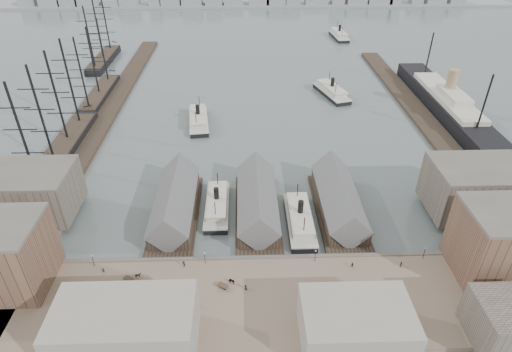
{
  "coord_description": "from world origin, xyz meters",
  "views": [
    {
      "loc": [
        -3.85,
        -91.93,
        85.76
      ],
      "look_at": [
        0.0,
        30.0,
        6.0
      ],
      "focal_mm": 30.0,
      "sensor_mm": 36.0,
      "label": 1
    }
  ],
  "objects_px": {
    "ferry_docked_west": "(217,205)",
    "horse_cart_right": "(351,294)",
    "ocean_steamer": "(446,103)",
    "horse_cart_left": "(135,277)",
    "tram": "(482,271)",
    "horse_cart_center": "(229,283)"
  },
  "relations": [
    {
      "from": "horse_cart_right",
      "to": "ocean_steamer",
      "type": "bearing_deg",
      "value": -32.41
    },
    {
      "from": "horse_cart_right",
      "to": "ferry_docked_west",
      "type": "bearing_deg",
      "value": 41.47
    },
    {
      "from": "ferry_docked_west",
      "to": "horse_cart_left",
      "type": "distance_m",
      "value": 37.23
    },
    {
      "from": "tram",
      "to": "ferry_docked_west",
      "type": "bearing_deg",
      "value": 146.04
    },
    {
      "from": "ferry_docked_west",
      "to": "ocean_steamer",
      "type": "height_order",
      "value": "ocean_steamer"
    },
    {
      "from": "horse_cart_left",
      "to": "horse_cart_center",
      "type": "height_order",
      "value": "horse_cart_center"
    },
    {
      "from": "ocean_steamer",
      "to": "horse_cart_center",
      "type": "xyz_separation_m",
      "value": [
        -100.3,
        -107.77,
        -1.55
      ]
    },
    {
      "from": "ferry_docked_west",
      "to": "horse_cart_right",
      "type": "xyz_separation_m",
      "value": [
        35.14,
        -39.01,
        0.74
      ]
    },
    {
      "from": "tram",
      "to": "ocean_steamer",
      "type": "bearing_deg",
      "value": 63.56
    },
    {
      "from": "tram",
      "to": "horse_cart_center",
      "type": "distance_m",
      "value": 66.04
    },
    {
      "from": "tram",
      "to": "horse_cart_right",
      "type": "height_order",
      "value": "tram"
    },
    {
      "from": "ferry_docked_west",
      "to": "horse_cart_left",
      "type": "relative_size",
      "value": 5.54
    },
    {
      "from": "ferry_docked_west",
      "to": "horse_cart_right",
      "type": "height_order",
      "value": "ferry_docked_west"
    },
    {
      "from": "ferry_docked_west",
      "to": "tram",
      "type": "relative_size",
      "value": 2.33
    },
    {
      "from": "tram",
      "to": "horse_cart_left",
      "type": "xyz_separation_m",
      "value": [
        -90.68,
        2.01,
        -1.16
      ]
    },
    {
      "from": "ferry_docked_west",
      "to": "horse_cart_left",
      "type": "height_order",
      "value": "ferry_docked_west"
    },
    {
      "from": "horse_cart_left",
      "to": "ferry_docked_west",
      "type": "bearing_deg",
      "value": -0.96
    },
    {
      "from": "ocean_steamer",
      "to": "ferry_docked_west",
      "type": "bearing_deg",
      "value": -145.04
    },
    {
      "from": "ocean_steamer",
      "to": "horse_cart_left",
      "type": "relative_size",
      "value": 22.32
    },
    {
      "from": "ferry_docked_west",
      "to": "horse_cart_left",
      "type": "xyz_separation_m",
      "value": [
        -19.96,
        -31.43,
        0.64
      ]
    },
    {
      "from": "ocean_steamer",
      "to": "horse_cart_right",
      "type": "xyz_separation_m",
      "value": [
        -69.86,
        -112.42,
        -1.53
      ]
    },
    {
      "from": "ocean_steamer",
      "to": "horse_cart_center",
      "type": "distance_m",
      "value": 147.24
    }
  ]
}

